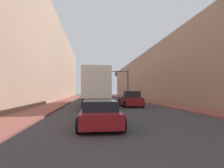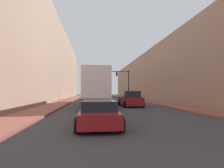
# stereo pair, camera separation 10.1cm
# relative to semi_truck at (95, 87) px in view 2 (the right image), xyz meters

# --- Properties ---
(sidewalk_right) EXTENTS (2.70, 80.00, 0.15)m
(sidewalk_right) POSITION_rel_semi_truck_xyz_m (8.78, 7.09, -2.14)
(sidewalk_right) COLOR brown
(sidewalk_right) RESTS_ON ground
(sidewalk_left) EXTENTS (2.70, 80.00, 0.15)m
(sidewalk_left) POSITION_rel_semi_truck_xyz_m (-4.74, 7.09, -2.14)
(sidewalk_left) COLOR brown
(sidewalk_left) RESTS_ON ground
(building_right) EXTENTS (6.00, 80.00, 9.46)m
(building_right) POSITION_rel_semi_truck_xyz_m (13.13, 7.09, 2.51)
(building_right) COLOR #997A66
(building_right) RESTS_ON ground
(building_left) EXTENTS (6.00, 80.00, 14.58)m
(building_left) POSITION_rel_semi_truck_xyz_m (-9.09, 7.09, 5.07)
(building_left) COLOR #997A66
(building_left) RESTS_ON ground
(semi_truck) EXTENTS (2.53, 14.36, 3.87)m
(semi_truck) POSITION_rel_semi_truck_xyz_m (0.00, 0.00, 0.00)
(semi_truck) COLOR silver
(semi_truck) RESTS_ON ground
(sedan_car) EXTENTS (2.03, 4.32, 1.25)m
(sedan_car) POSITION_rel_semi_truck_xyz_m (-0.06, -12.83, -1.61)
(sedan_car) COLOR maroon
(sedan_car) RESTS_ON ground
(suv_car) EXTENTS (2.16, 4.87, 1.73)m
(suv_car) POSITION_rel_semi_truck_xyz_m (4.00, -1.97, -1.40)
(suv_car) COLOR maroon
(suv_car) RESTS_ON ground
(traffic_signal_gantry) EXTENTS (7.57, 0.35, 6.10)m
(traffic_signal_gantry) POSITION_rel_semi_truck_xyz_m (5.39, 13.96, 2.08)
(traffic_signal_gantry) COLOR black
(traffic_signal_gantry) RESTS_ON ground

